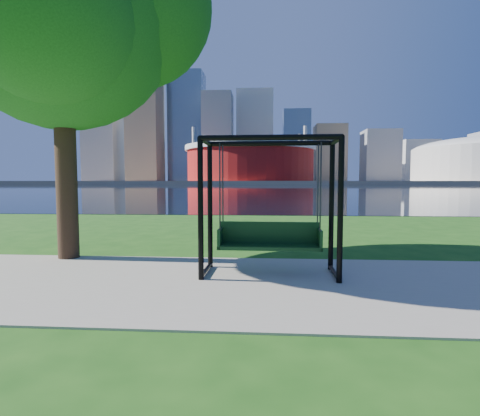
# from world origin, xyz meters

# --- Properties ---
(ground) EXTENTS (900.00, 900.00, 0.00)m
(ground) POSITION_xyz_m (0.00, 0.00, 0.00)
(ground) COLOR #1E5114
(ground) RESTS_ON ground
(path) EXTENTS (120.00, 4.00, 0.03)m
(path) POSITION_xyz_m (0.00, -0.50, 0.01)
(path) COLOR #9E937F
(path) RESTS_ON ground
(river) EXTENTS (900.00, 180.00, 0.02)m
(river) POSITION_xyz_m (0.00, 102.00, 0.01)
(river) COLOR black
(river) RESTS_ON ground
(far_bank) EXTENTS (900.00, 228.00, 2.00)m
(far_bank) POSITION_xyz_m (0.00, 306.00, 1.00)
(far_bank) COLOR #937F60
(far_bank) RESTS_ON ground
(stadium) EXTENTS (83.00, 83.00, 32.00)m
(stadium) POSITION_xyz_m (-10.00, 235.00, 14.23)
(stadium) COLOR maroon
(stadium) RESTS_ON far_bank
(skyline) EXTENTS (392.00, 66.00, 96.50)m
(skyline) POSITION_xyz_m (-4.27, 319.39, 35.89)
(skyline) COLOR gray
(skyline) RESTS_ON far_bank
(swing) EXTENTS (2.42, 1.08, 2.46)m
(swing) POSITION_xyz_m (0.60, 0.15, 1.19)
(swing) COLOR black
(swing) RESTS_ON ground
(park_tree) EXTENTS (6.20, 5.60, 7.70)m
(park_tree) POSITION_xyz_m (-3.83, 1.35, 5.35)
(park_tree) COLOR black
(park_tree) RESTS_ON ground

